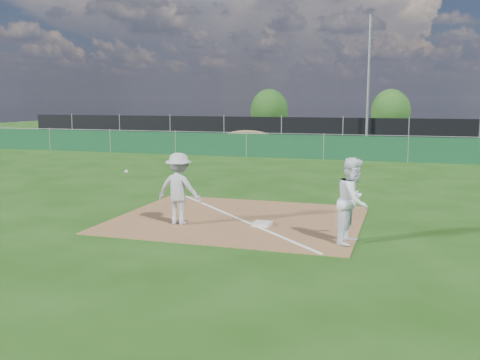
# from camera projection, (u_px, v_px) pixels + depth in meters

# --- Properties ---
(ground) EXTENTS (90.00, 90.00, 0.00)m
(ground) POSITION_uv_depth(u_px,v_px,m) (305.00, 173.00, 21.83)
(ground) COLOR #1A440E
(ground) RESTS_ON ground
(infield_dirt) EXTENTS (6.00, 5.00, 0.02)m
(infield_dirt) POSITION_uv_depth(u_px,v_px,m) (238.00, 219.00, 13.34)
(infield_dirt) COLOR brown
(infield_dirt) RESTS_ON ground
(foul_line) EXTENTS (5.01, 5.01, 0.01)m
(foul_line) POSITION_uv_depth(u_px,v_px,m) (238.00, 218.00, 13.34)
(foul_line) COLOR white
(foul_line) RESTS_ON infield_dirt
(green_fence) EXTENTS (44.00, 0.05, 1.20)m
(green_fence) POSITION_uv_depth(u_px,v_px,m) (324.00, 147.00, 26.46)
(green_fence) COLOR #103E21
(green_fence) RESTS_ON ground
(dirt_mound) EXTENTS (3.38, 2.60, 1.17)m
(dirt_mound) POSITION_uv_depth(u_px,v_px,m) (247.00, 140.00, 31.24)
(dirt_mound) COLOR olive
(dirt_mound) RESTS_ON ground
(black_fence) EXTENTS (46.00, 0.04, 1.80)m
(black_fence) POSITION_uv_depth(u_px,v_px,m) (343.00, 132.00, 33.96)
(black_fence) COLOR black
(black_fence) RESTS_ON ground
(parking_lot) EXTENTS (46.00, 9.00, 0.01)m
(parking_lot) POSITION_uv_depth(u_px,v_px,m) (351.00, 140.00, 38.81)
(parking_lot) COLOR black
(parking_lot) RESTS_ON ground
(light_pole) EXTENTS (0.16, 0.16, 8.00)m
(light_pole) POSITION_uv_depth(u_px,v_px,m) (368.00, 82.00, 32.76)
(light_pole) COLOR slate
(light_pole) RESTS_ON ground
(first_base) EXTENTS (0.42, 0.42, 0.08)m
(first_base) POSITION_uv_depth(u_px,v_px,m) (262.00, 224.00, 12.61)
(first_base) COLOR silver
(first_base) RESTS_ON infield_dirt
(play_at_first) EXTENTS (1.78, 0.78, 1.71)m
(play_at_first) POSITION_uv_depth(u_px,v_px,m) (179.00, 189.00, 12.65)
(play_at_first) COLOR silver
(play_at_first) RESTS_ON infield_dirt
(runner) EXTENTS (0.84, 0.99, 1.81)m
(runner) POSITION_uv_depth(u_px,v_px,m) (353.00, 201.00, 11.01)
(runner) COLOR white
(runner) RESTS_ON ground
(car_left) EXTENTS (4.86, 2.84, 1.55)m
(car_left) POSITION_uv_depth(u_px,v_px,m) (291.00, 128.00, 40.30)
(car_left) COLOR #B3B5BC
(car_left) RESTS_ON parking_lot
(car_mid) EXTENTS (4.53, 1.99, 1.45)m
(car_mid) POSITION_uv_depth(u_px,v_px,m) (340.00, 130.00, 38.86)
(car_mid) COLOR black
(car_mid) RESTS_ON parking_lot
(car_right) EXTENTS (4.54, 2.11, 1.28)m
(car_right) POSITION_uv_depth(u_px,v_px,m) (433.00, 132.00, 37.42)
(car_right) COLOR black
(car_right) RESTS_ON parking_lot
(tree_left) EXTENTS (3.23, 3.23, 3.83)m
(tree_left) POSITION_uv_depth(u_px,v_px,m) (269.00, 111.00, 46.01)
(tree_left) COLOR #382316
(tree_left) RESTS_ON ground
(tree_mid) EXTENTS (3.19, 3.19, 3.79)m
(tree_mid) POSITION_uv_depth(u_px,v_px,m) (391.00, 111.00, 44.19)
(tree_mid) COLOR #382316
(tree_mid) RESTS_ON ground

